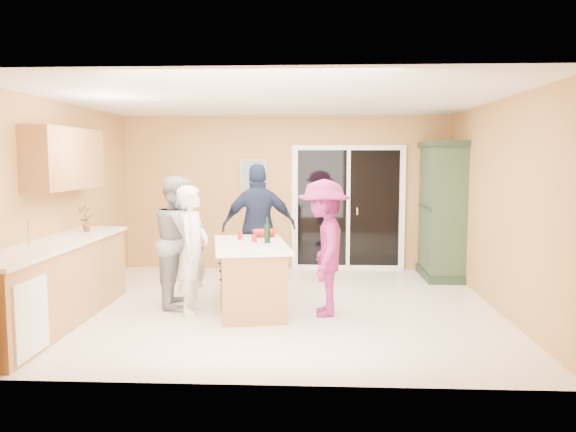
{
  "coord_description": "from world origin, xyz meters",
  "views": [
    {
      "loc": [
        0.49,
        -6.98,
        1.87
      ],
      "look_at": [
        0.15,
        0.1,
        1.15
      ],
      "focal_mm": 35.0,
      "sensor_mm": 36.0,
      "label": 1
    }
  ],
  "objects_px": {
    "kitchen_island": "(251,279)",
    "woman_grey": "(180,241)",
    "green_hutch": "(442,212)",
    "woman_white": "(193,250)",
    "woman_navy": "(259,227)",
    "woman_magenta": "(324,248)"
  },
  "relations": [
    {
      "from": "kitchen_island",
      "to": "woman_grey",
      "type": "bearing_deg",
      "value": 156.43
    },
    {
      "from": "woman_navy",
      "to": "woman_magenta",
      "type": "xyz_separation_m",
      "value": [
        0.91,
        -1.3,
        -0.09
      ]
    },
    {
      "from": "kitchen_island",
      "to": "woman_white",
      "type": "relative_size",
      "value": 1.11
    },
    {
      "from": "kitchen_island",
      "to": "green_hutch",
      "type": "relative_size",
      "value": 0.81
    },
    {
      "from": "kitchen_island",
      "to": "woman_grey",
      "type": "xyz_separation_m",
      "value": [
        -0.93,
        0.21,
        0.44
      ]
    },
    {
      "from": "green_hutch",
      "to": "woman_white",
      "type": "xyz_separation_m",
      "value": [
        -3.47,
        -2.23,
        -0.27
      ]
    },
    {
      "from": "green_hutch",
      "to": "woman_magenta",
      "type": "distance_m",
      "value": 2.94
    },
    {
      "from": "kitchen_island",
      "to": "woman_magenta",
      "type": "bearing_deg",
      "value": -21.27
    },
    {
      "from": "woman_grey",
      "to": "woman_magenta",
      "type": "height_order",
      "value": "woman_grey"
    },
    {
      "from": "woman_white",
      "to": "woman_magenta",
      "type": "distance_m",
      "value": 1.58
    },
    {
      "from": "green_hutch",
      "to": "woman_navy",
      "type": "height_order",
      "value": "green_hutch"
    },
    {
      "from": "green_hutch",
      "to": "woman_magenta",
      "type": "bearing_deg",
      "value": -130.15
    },
    {
      "from": "kitchen_island",
      "to": "woman_white",
      "type": "height_order",
      "value": "woman_white"
    },
    {
      "from": "woman_white",
      "to": "woman_grey",
      "type": "relative_size",
      "value": 0.94
    },
    {
      "from": "woman_grey",
      "to": "woman_white",
      "type": "bearing_deg",
      "value": -154.93
    },
    {
      "from": "woman_grey",
      "to": "woman_magenta",
      "type": "distance_m",
      "value": 1.87
    },
    {
      "from": "green_hutch",
      "to": "woman_white",
      "type": "distance_m",
      "value": 4.14
    },
    {
      "from": "woman_navy",
      "to": "green_hutch",
      "type": "bearing_deg",
      "value": -172.08
    },
    {
      "from": "woman_white",
      "to": "woman_grey",
      "type": "bearing_deg",
      "value": 42.82
    },
    {
      "from": "woman_white",
      "to": "woman_magenta",
      "type": "bearing_deg",
      "value": -81.75
    },
    {
      "from": "green_hutch",
      "to": "woman_white",
      "type": "relative_size",
      "value": 1.38
    },
    {
      "from": "green_hutch",
      "to": "woman_magenta",
      "type": "height_order",
      "value": "green_hutch"
    }
  ]
}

